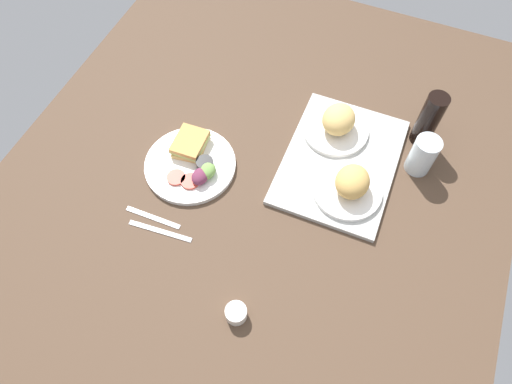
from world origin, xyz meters
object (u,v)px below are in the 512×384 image
object	(u,v)px
bread_plate_near	(337,123)
bread_plate_far	(350,185)
serving_tray	(340,161)
drinking_glass	(423,155)
espresso_cup	(236,313)
soda_bottle	(429,120)
fork	(153,217)
plate_with_salad	(192,162)
knife	(160,231)

from	to	relation	value
bread_plate_near	bread_plate_far	size ratio (longest dim) A/B	1.03
bread_plate_near	serving_tray	bearing A→B (deg)	25.23
bread_plate_far	drinking_glass	xyz separation A→B (cm)	(-17.20, 16.79, 1.46)
bread_plate_far	espresso_cup	bearing A→B (deg)	-19.08
bread_plate_near	espresso_cup	distance (cm)	65.97
drinking_glass	espresso_cup	xyz separation A→B (cm)	(62.86, -32.59, -4.44)
soda_bottle	drinking_glass	bearing A→B (deg)	8.01
bread_plate_far	fork	bearing A→B (deg)	-59.37
espresso_cup	fork	xyz separation A→B (cm)	(-16.48, -33.50, -1.75)
serving_tray	plate_with_salad	world-z (taller)	plate_with_salad
serving_tray	fork	xyz separation A→B (cm)	(38.96, -43.90, -0.55)
bread_plate_near	fork	size ratio (longest dim) A/B	1.24
serving_tray	espresso_cup	world-z (taller)	espresso_cup
plate_with_salad	soda_bottle	world-z (taller)	soda_bottle
soda_bottle	fork	bearing A→B (deg)	-48.29
bread_plate_far	fork	xyz separation A→B (cm)	(29.18, -49.29, -4.73)
drinking_glass	soda_bottle	xyz separation A→B (cm)	(-11.12, -1.56, 3.13)
bread_plate_near	plate_with_salad	bearing A→B (deg)	-52.13
bread_plate_far	plate_with_salad	size ratio (longest dim) A/B	0.73
espresso_cup	fork	size ratio (longest dim) A/B	0.33
drinking_glass	fork	size ratio (longest dim) A/B	0.76
bread_plate_far	serving_tray	bearing A→B (deg)	-151.11
bread_plate_near	plate_with_salad	world-z (taller)	bread_plate_near
serving_tray	bread_plate_near	size ratio (longest dim) A/B	2.14
serving_tray	drinking_glass	size ratio (longest dim) A/B	3.50
drinking_glass	fork	world-z (taller)	drinking_glass
serving_tray	soda_bottle	world-z (taller)	soda_bottle
serving_tray	bread_plate_near	bearing A→B (deg)	-154.77
plate_with_salad	knife	world-z (taller)	plate_with_salad
plate_with_salad	fork	bearing A→B (deg)	-6.67
soda_bottle	espresso_cup	size ratio (longest dim) A/B	3.42
drinking_glass	soda_bottle	size ratio (longest dim) A/B	0.67
plate_with_salad	drinking_glass	xyz separation A→B (cm)	(-25.72, 63.67, 4.70)
soda_bottle	bread_plate_far	bearing A→B (deg)	-28.27
bread_plate_near	bread_plate_far	xyz separation A→B (cm)	(20.00, 10.21, -0.13)
serving_tray	soda_bottle	xyz separation A→B (cm)	(-18.54, 20.63, 8.77)
fork	soda_bottle	bearing A→B (deg)	40.60
bread_plate_near	fork	distance (cm)	63.01
espresso_cup	knife	xyz separation A→B (cm)	(-13.48, -29.50, -1.75)
drinking_glass	knife	size ratio (longest dim) A/B	0.68
serving_tray	soda_bottle	bearing A→B (deg)	131.95
serving_tray	espresso_cup	size ratio (longest dim) A/B	8.04
plate_with_salad	soda_bottle	size ratio (longest dim) A/B	1.45
soda_bottle	knife	size ratio (longest dim) A/B	1.01
serving_tray	bread_plate_far	distance (cm)	11.93
plate_with_salad	knife	distance (cm)	23.76
drinking_glass	soda_bottle	bearing A→B (deg)	-171.99
plate_with_salad	drinking_glass	world-z (taller)	drinking_glass
plate_with_salad	fork	world-z (taller)	plate_with_salad
bread_plate_far	espresso_cup	size ratio (longest dim) A/B	3.65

